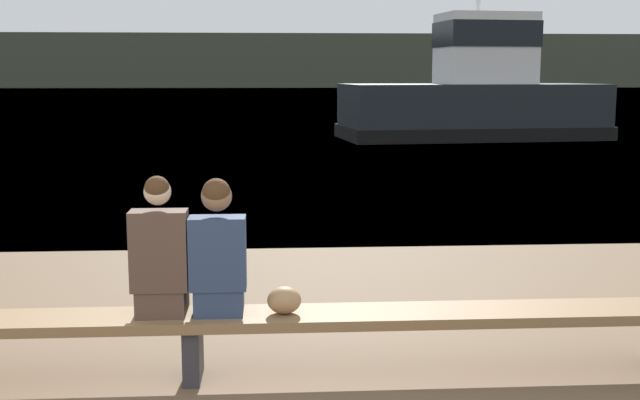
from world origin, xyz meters
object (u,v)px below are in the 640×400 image
at_px(bench_main, 192,325).
at_px(person_right, 218,254).
at_px(person_left, 160,256).
at_px(shopping_bag, 284,300).
at_px(tugboat_red, 474,99).

relative_size(bench_main, person_right, 7.71).
distance_m(person_left, shopping_bag, 0.94).
xyz_separation_m(bench_main, tugboat_red, (7.57, 21.41, 0.92)).
bearing_deg(bench_main, tugboat_red, 70.53).
height_order(bench_main, person_left, person_left).
distance_m(bench_main, person_right, 0.56).
distance_m(person_right, tugboat_red, 22.64).
height_order(person_left, person_right, person_left).
bearing_deg(bench_main, shopping_bag, -1.29).
height_order(person_left, tugboat_red, tugboat_red).
xyz_separation_m(person_left, person_right, (0.41, -0.00, 0.01)).
distance_m(person_left, person_right, 0.41).
height_order(bench_main, shopping_bag, shopping_bag).
xyz_separation_m(person_left, tugboat_red, (7.78, 21.40, 0.41)).
height_order(bench_main, person_right, person_right).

